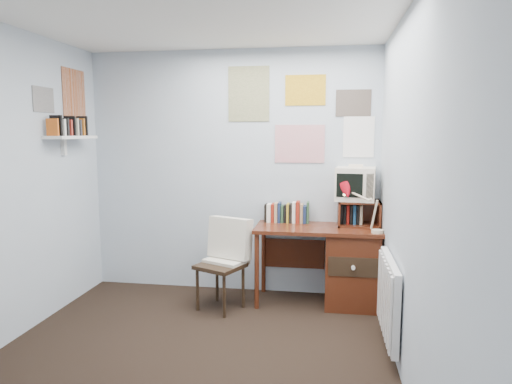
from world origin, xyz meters
TOP-DOWN VIEW (x-y plane):
  - ground at (0.00, 0.00)m, footprint 3.50×3.50m
  - back_wall at (0.00, 1.75)m, footprint 3.00×0.02m
  - right_wall at (1.50, 0.00)m, footprint 0.02×3.50m
  - desk at (1.17, 1.48)m, footprint 1.20×0.55m
  - desk_chair at (0.00, 1.18)m, footprint 0.56×0.55m
  - desk_lamp at (1.44, 1.29)m, footprint 0.33×0.30m
  - tv_riser at (1.29, 1.59)m, footprint 0.40×0.30m
  - crt_tv at (1.25, 1.61)m, footprint 0.41×0.38m
  - book_row at (0.66, 1.66)m, footprint 0.60×0.14m
  - radiator at (1.46, 0.55)m, footprint 0.09×0.80m
  - wall_shelf at (-1.40, 1.10)m, footprint 0.20×0.62m
  - posters_back at (0.70, 1.74)m, footprint 1.20×0.01m
  - posters_left at (-1.49, 1.10)m, footprint 0.01×0.70m

SIDE VIEW (x-z plane):
  - ground at x=0.00m, z-range 0.00..0.00m
  - desk at x=1.17m, z-range 0.03..0.79m
  - desk_chair at x=0.00m, z-range 0.00..0.83m
  - radiator at x=1.46m, z-range 0.12..0.72m
  - book_row at x=0.66m, z-range 0.76..0.98m
  - tv_riser at x=1.29m, z-range 0.76..1.01m
  - desk_lamp at x=1.44m, z-range 0.76..1.15m
  - crt_tv at x=1.25m, z-range 1.01..1.36m
  - back_wall at x=0.00m, z-range 0.00..2.50m
  - right_wall at x=1.50m, z-range 0.00..2.50m
  - wall_shelf at x=-1.40m, z-range 1.50..1.74m
  - posters_back at x=0.70m, z-range 1.40..2.30m
  - posters_left at x=-1.49m, z-range 1.70..2.30m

